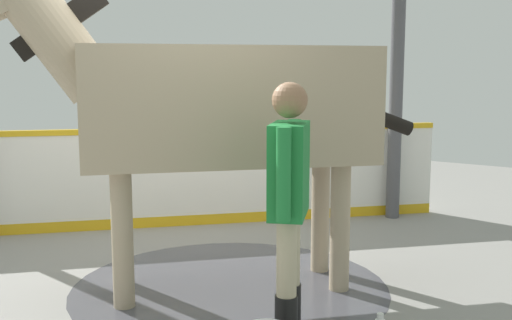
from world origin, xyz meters
TOP-DOWN VIEW (x-y plane):
  - ground_plane at (0.00, 0.00)m, footprint 16.00×16.00m
  - wet_patch at (0.40, 0.01)m, footprint 2.59×2.59m
  - barrier_wall at (-1.16, 1.45)m, footprint 4.02×4.31m
  - roof_post_far at (0.55, 3.07)m, footprint 0.16×0.16m
  - horse at (0.32, -0.08)m, footprint 2.60×2.78m
  - handler at (1.30, -0.56)m, footprint 0.41×0.62m

SIDE VIEW (x-z plane):
  - ground_plane at x=0.00m, z-range -0.02..0.00m
  - wet_patch at x=0.40m, z-range 0.00..0.00m
  - barrier_wall at x=-1.16m, z-range -0.04..1.09m
  - handler at x=1.30m, z-range 0.13..1.82m
  - horse at x=0.32m, z-range 0.20..2.79m
  - roof_post_far at x=0.55m, z-range 0.00..3.01m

